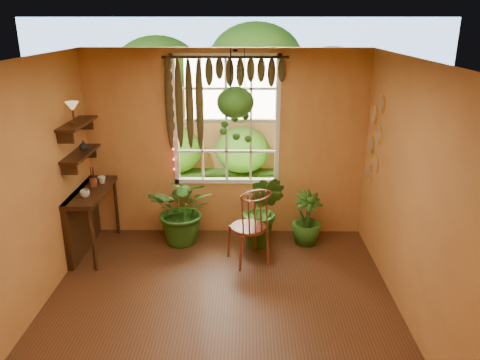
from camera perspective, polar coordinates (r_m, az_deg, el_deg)
The scene contains 23 objects.
floor at distance 5.25m, azimuth -2.62°, elevation -16.76°, with size 4.50×4.50×0.00m, color #4F3016.
ceiling at distance 4.27m, azimuth -3.18°, elevation 14.09°, with size 4.50×4.50×0.00m, color silver.
wall_back at distance 6.72m, azimuth -1.67°, elevation 4.27°, with size 4.00×4.00×0.00m, color #D59248.
wall_left at distance 5.12m, azimuth -25.84°, elevation -2.54°, with size 4.50×4.50×0.00m, color #D59248.
wall_right at distance 4.88m, azimuth 21.28°, elevation -2.90°, with size 4.50×4.50×0.00m, color #D59248.
window at distance 6.67m, azimuth -1.68°, elevation 7.25°, with size 1.52×0.10×1.86m.
valance_vine at distance 6.46m, azimuth -2.55°, elevation 12.04°, with size 1.70×0.12×1.10m.
string_lights at distance 6.65m, azimuth -8.34°, elevation 7.46°, with size 0.03×0.03×1.54m, color #FF2633, non-canonical shape.
wall_plates at distance 6.44m, azimuth 16.07°, elevation 4.71°, with size 0.04×0.32×1.10m, color beige, non-canonical shape.
counter_ledge at distance 6.73m, azimuth -18.35°, elevation -3.89°, with size 0.40×1.20×0.90m.
shelf_lower at distance 6.45m, azimuth -18.84°, elevation 3.06°, with size 0.25×0.90×0.04m, color #36230E.
shelf_upper at distance 6.36m, azimuth -19.22°, elevation 6.52°, with size 0.25×0.90×0.04m, color #36230E.
backyard at distance 11.26m, azimuth 0.60°, elevation 9.99°, with size 14.00×10.00×12.00m.
windsor_chair at distance 6.17m, azimuth 1.15°, elevation -6.99°, with size 0.61×0.62×1.24m.
potted_plant_left at distance 6.68m, azimuth -6.86°, elevation -3.58°, with size 0.92×0.80×1.02m, color #1F4F15.
potted_plant_mid at distance 6.53m, azimuth 2.79°, elevation -3.75°, with size 0.59×0.48×1.07m, color #1F4F15.
potted_plant_right at distance 6.71m, azimuth 8.14°, elevation -4.67°, with size 0.43×0.43×0.77m, color #1F4F15.
hanging_basket at distance 6.33m, azimuth -0.56°, elevation 9.01°, with size 0.50×0.50×1.25m.
cup_a at distance 6.31m, azimuth -18.39°, elevation -1.58°, with size 0.12×0.12×0.09m, color silver.
cup_b at distance 6.76m, azimuth -16.50°, elevation 0.02°, with size 0.11×0.11×0.10m, color beige.
brush_jar at distance 6.65m, azimuth -17.52°, elevation 0.39°, with size 0.09×0.09×0.35m.
shelf_vase at distance 6.54m, azimuth -18.54°, elevation 4.03°, with size 0.12×0.12×0.13m, color #B2AD99.
tiffany_lamp at distance 6.18m, azimuth -19.76°, elevation 8.28°, with size 0.17×0.17×0.29m.
Camera 1 is at (0.30, -4.24, 3.07)m, focal length 35.00 mm.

